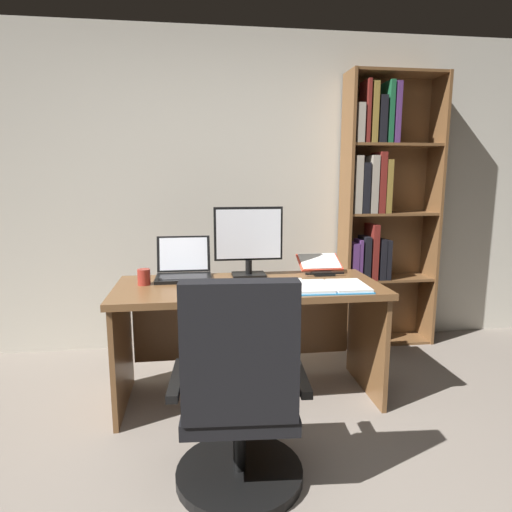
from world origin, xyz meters
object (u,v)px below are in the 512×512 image
(notepad, at_px, (290,282))
(pen, at_px, (294,281))
(reading_stand_with_book, at_px, (320,264))
(bookshelf, at_px, (378,210))
(open_binder, at_px, (330,286))
(coffee_mug, at_px, (144,277))
(monitor, at_px, (249,242))
(computer_mouse, at_px, (205,287))
(desk, at_px, (247,312))
(office_chair, at_px, (240,404))
(laptop, at_px, (184,270))
(keyboard, at_px, (256,287))

(notepad, relative_size, pen, 1.50)
(notepad, bearing_deg, reading_stand_with_book, 46.50)
(bookshelf, xyz_separation_m, pen, (-0.90, -0.83, -0.37))
(pen, bearing_deg, open_binder, -41.07)
(open_binder, relative_size, coffee_mug, 4.60)
(reading_stand_with_book, xyz_separation_m, notepad, (-0.27, -0.29, -0.05))
(bookshelf, relative_size, pen, 15.91)
(monitor, xyz_separation_m, reading_stand_with_book, (0.51, 0.05, -0.17))
(computer_mouse, xyz_separation_m, notepad, (0.54, 0.11, -0.02))
(computer_mouse, relative_size, notepad, 0.50)
(desk, xyz_separation_m, office_chair, (-0.15, -0.94, -0.12))
(laptop, distance_m, open_binder, 0.97)
(computer_mouse, distance_m, pen, 0.57)
(desk, distance_m, reading_stand_with_book, 0.63)
(bookshelf, relative_size, open_binder, 4.91)
(keyboard, relative_size, open_binder, 0.93)
(open_binder, xyz_separation_m, pen, (-0.19, 0.16, 0.00))
(desk, relative_size, monitor, 3.53)
(computer_mouse, bearing_deg, monitor, 49.15)
(laptop, xyz_separation_m, coffee_mug, (-0.24, -0.16, -0.01))
(keyboard, xyz_separation_m, pen, (0.26, 0.11, 0.00))
(office_chair, bearing_deg, desk, 85.26)
(bookshelf, distance_m, monitor, 1.31)
(keyboard, bearing_deg, office_chair, -102.99)
(reading_stand_with_book, bearing_deg, open_binder, -97.99)
(computer_mouse, xyz_separation_m, open_binder, (0.75, -0.05, -0.01))
(bookshelf, bearing_deg, laptop, -159.68)
(laptop, xyz_separation_m, pen, (0.69, -0.24, -0.04))
(desk, height_order, pen, pen)
(office_chair, relative_size, keyboard, 2.40)
(monitor, xyz_separation_m, pen, (0.26, -0.23, -0.22))
(office_chair, xyz_separation_m, laptop, (-0.26, 1.10, 0.38))
(pen, distance_m, coffee_mug, 0.93)
(monitor, height_order, keyboard, monitor)
(open_binder, xyz_separation_m, coffee_mug, (-1.12, 0.24, 0.04))
(notepad, relative_size, coffee_mug, 2.13)
(bookshelf, bearing_deg, open_binder, -125.45)
(computer_mouse, bearing_deg, office_chair, -80.26)
(reading_stand_with_book, relative_size, pen, 2.11)
(office_chair, relative_size, laptop, 2.82)
(desk, bearing_deg, office_chair, -98.76)
(monitor, distance_m, keyboard, 0.41)
(office_chair, relative_size, notepad, 4.80)
(keyboard, height_order, coffee_mug, coffee_mug)
(open_binder, relative_size, notepad, 2.16)
(monitor, height_order, laptop, monitor)
(office_chair, xyz_separation_m, computer_mouse, (-0.13, 0.75, 0.35))
(monitor, bearing_deg, laptop, 178.58)
(reading_stand_with_book, height_order, coffee_mug, reading_stand_with_book)
(laptop, distance_m, reading_stand_with_book, 0.94)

